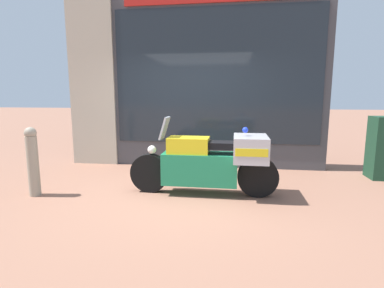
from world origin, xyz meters
name	(u,v)px	position (x,y,z in m)	size (l,w,h in m)	color
ground_plane	(178,192)	(0.00, 0.00, 0.00)	(60.00, 60.00, 0.00)	#8E604C
shop_building	(175,80)	(-0.44, 2.00, 1.91)	(5.60, 0.55, 3.80)	#424247
window_display	(214,145)	(0.45, 2.03, 0.47)	(4.10, 0.30, 1.94)	slate
paramedic_motorcycle	(213,160)	(0.58, -0.03, 0.56)	(2.36, 0.74, 1.23)	black
street_bollard	(33,161)	(-2.20, -0.47, 0.56)	(0.18, 0.18, 1.09)	gray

